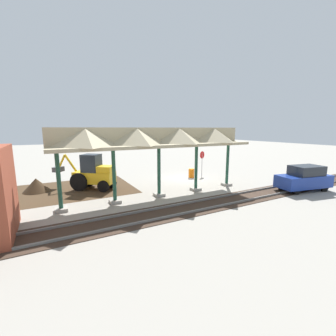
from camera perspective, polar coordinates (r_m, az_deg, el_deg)
The scene contains 9 objects.
ground_plane at distance 22.06m, azimuth 4.66°, elevation -2.67°, with size 120.00×120.00×0.00m, color gray.
dirt_work_zone at distance 19.62m, azimuth -24.34°, elevation -5.15°, with size 10.14×7.00×0.01m, color #42301E.
platform_canopy at distance 15.73m, azimuth -2.37°, elevation 7.53°, with size 14.10×3.20×4.90m.
rail_tracks at distance 16.75m, azimuth 18.07°, elevation -7.18°, with size 60.00×2.58×0.15m.
stop_sign at distance 23.60m, azimuth 8.65°, elevation 2.55°, with size 0.73×0.27×2.51m.
backhoe at distance 18.99m, azimuth -18.60°, elevation -1.34°, with size 4.67×4.14×2.82m.
dirt_mound at distance 20.28m, azimuth -30.32°, elevation -5.19°, with size 3.99×3.99×2.10m, color #42301E.
distant_parked_car at distance 20.57m, azimuth 31.28°, elevation -2.25°, with size 4.45×2.49×1.98m.
traffic_barrel at distance 22.44m, azimuth 5.96°, elevation -1.30°, with size 0.56×0.56×0.90m, color orange.
Camera 1 is at (11.72, 18.05, 4.85)m, focal length 24.00 mm.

